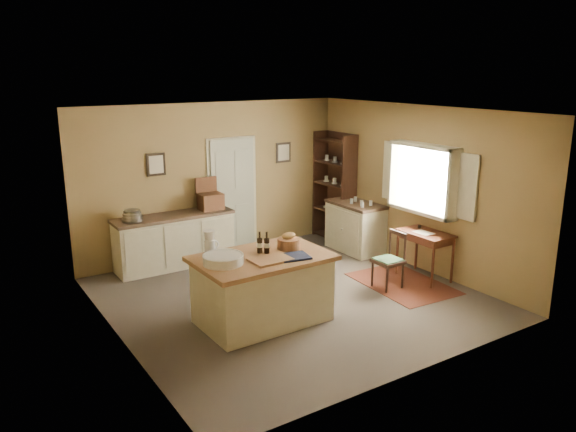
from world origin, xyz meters
name	(u,v)px	position (x,y,z in m)	size (l,w,h in m)	color
ground	(291,297)	(0.00, 0.00, 0.00)	(5.00, 5.00, 0.00)	brown
wall_back	(214,180)	(0.00, 2.50, 1.35)	(5.00, 0.10, 2.70)	olive
wall_front	(423,257)	(0.00, -2.50, 1.35)	(5.00, 0.10, 2.70)	olive
wall_left	(114,236)	(-2.50, 0.00, 1.35)	(0.10, 5.00, 2.70)	olive
wall_right	(418,188)	(2.50, 0.00, 1.35)	(0.10, 5.00, 2.70)	olive
ceiling	(292,111)	(0.00, 0.00, 2.70)	(5.00, 5.00, 0.00)	silver
door	(233,194)	(0.35, 2.47, 1.05)	(0.97, 0.06, 2.11)	#A6A891
framed_prints	(224,158)	(0.20, 2.48, 1.72)	(2.82, 0.02, 0.38)	black
window	(425,179)	(2.42, -0.20, 1.55)	(0.25, 1.99, 1.12)	beige
work_island	(262,287)	(-0.76, -0.45, 0.48)	(1.75, 1.16, 1.20)	beige
sideboard	(175,239)	(-0.90, 2.20, 0.48)	(2.01, 0.57, 1.18)	beige
rug	(402,283)	(1.75, -0.50, 0.00)	(1.10, 1.60, 0.01)	#502111
writing_desk	(425,238)	(2.20, -0.50, 0.67)	(0.52, 0.84, 0.82)	#39180E
desk_chair	(388,261)	(1.44, -0.48, 0.43)	(0.40, 0.40, 0.85)	black
right_cabinet	(355,226)	(2.20, 1.21, 0.46)	(0.62, 1.11, 0.99)	beige
shelving_unit	(336,187)	(2.35, 2.00, 1.04)	(0.35, 0.94, 2.08)	black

